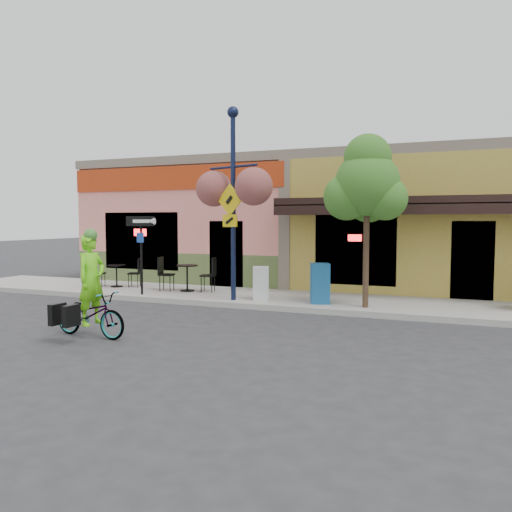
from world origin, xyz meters
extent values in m
plane|color=#2D2D30|center=(0.00, 0.00, 0.00)|extent=(90.00, 90.00, 0.00)
cube|color=#9E9B93|center=(0.00, 2.00, 0.07)|extent=(24.00, 3.00, 0.15)
cube|color=#A8A59E|center=(0.00, 0.55, 0.07)|extent=(24.00, 0.12, 0.15)
imported|color=maroon|center=(-2.75, -3.49, 0.46)|extent=(1.78, 0.75, 0.91)
imported|color=#6DE718|center=(-2.70, -3.49, 0.89)|extent=(0.48, 0.69, 1.79)
camera|label=1|loc=(3.90, -11.36, 2.29)|focal=35.00mm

